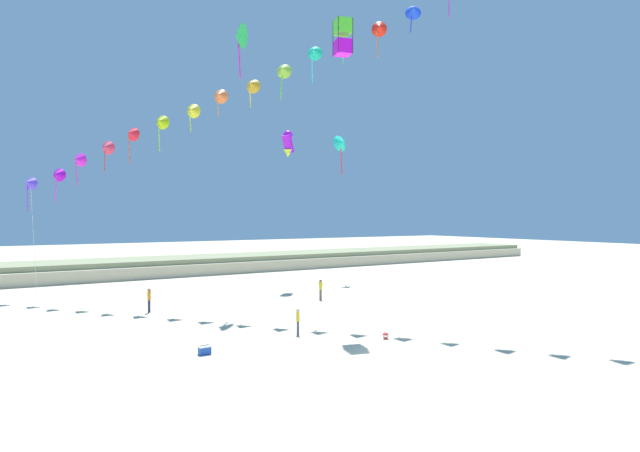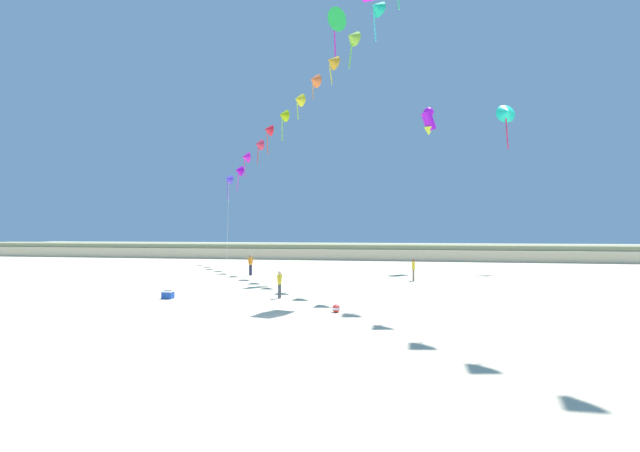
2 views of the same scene
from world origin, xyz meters
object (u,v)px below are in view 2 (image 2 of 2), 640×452
object	(u,v)px
large_kite_low_lead	(335,20)
beach_ball	(336,308)
person_near_left	(413,268)
person_mid_center	(251,263)
beach_cooler	(168,295)
large_kite_mid_trail	(429,120)
person_near_right	(280,282)
large_kite_high_solo	(507,113)

from	to	relation	value
large_kite_low_lead	beach_ball	world-z (taller)	large_kite_low_lead
person_near_left	large_kite_low_lead	world-z (taller)	large_kite_low_lead
person_mid_center	beach_ball	bearing A→B (deg)	-57.85
person_mid_center	beach_cooler	world-z (taller)	person_mid_center
person_near_left	beach_ball	distance (m)	13.62
large_kite_mid_trail	person_near_right	bearing A→B (deg)	-116.62
person_near_left	beach_cooler	world-z (taller)	person_near_left
large_kite_mid_trail	person_mid_center	bearing A→B (deg)	-154.63
person_mid_center	large_kite_low_lead	world-z (taller)	large_kite_low_lead
person_near_right	beach_ball	distance (m)	5.06
large_kite_mid_trail	large_kite_high_solo	bearing A→B (deg)	9.53
person_near_right	person_mid_center	world-z (taller)	person_mid_center
person_near_right	beach_ball	xyz separation A→B (m)	(3.62, -3.46, -0.69)
large_kite_low_lead	large_kite_mid_trail	xyz separation A→B (m)	(7.89, 6.70, -6.83)
person_mid_center	beach_ball	distance (m)	17.52
large_kite_mid_trail	beach_ball	world-z (taller)	large_kite_mid_trail
person_near_left	large_kite_mid_trail	size ratio (longest dim) A/B	0.63
large_kite_low_lead	large_kite_mid_trail	distance (m)	12.40
person_mid_center	large_kite_low_lead	distance (m)	21.12
beach_cooler	large_kite_mid_trail	bearing A→B (deg)	52.32
large_kite_high_solo	beach_ball	distance (m)	30.17
beach_ball	person_near_right	bearing A→B (deg)	136.25
person_mid_center	large_kite_low_lead	size ratio (longest dim) A/B	0.40
person_near_right	large_kite_high_solo	size ratio (longest dim) A/B	0.34
large_kite_high_solo	person_near_right	bearing A→B (deg)	-129.89
person_mid_center	large_kite_high_solo	distance (m)	27.34
person_near_left	beach_ball	world-z (taller)	person_near_left
large_kite_low_lead	beach_ball	distance (m)	25.80
person_near_left	person_near_right	xyz separation A→B (m)	(-7.50, -9.57, -0.09)
large_kite_high_solo	large_kite_mid_trail	bearing A→B (deg)	-170.47
large_kite_high_solo	person_near_left	bearing A→B (deg)	-131.53
person_mid_center	large_kite_mid_trail	bearing A→B (deg)	25.37
large_kite_low_lead	person_near_left	bearing A→B (deg)	-19.37
beach_cooler	beach_ball	bearing A→B (deg)	-13.26
large_kite_high_solo	large_kite_low_lead	bearing A→B (deg)	-152.31
beach_cooler	person_near_left	bearing A→B (deg)	38.75
person_near_right	large_kite_low_lead	size ratio (longest dim) A/B	0.35
person_near_right	beach_cooler	world-z (taller)	person_near_right
person_near_right	large_kite_low_lead	world-z (taller)	large_kite_low_lead
person_near_right	large_kite_low_lead	distance (m)	23.26
person_mid_center	large_kite_high_solo	size ratio (longest dim) A/B	0.39
person_near_right	large_kite_high_solo	xyz separation A→B (m)	(16.42, 19.64, 13.89)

